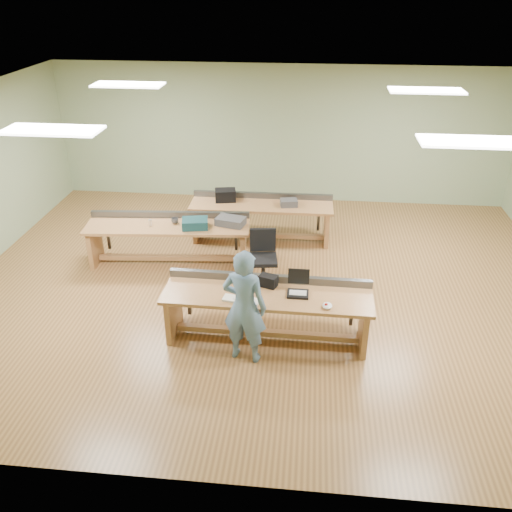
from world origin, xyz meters
name	(u,v)px	position (x,y,z in m)	size (l,w,h in m)	color
floor	(264,286)	(0.00, 0.00, 0.00)	(10.00, 10.00, 0.00)	olive
ceiling	(266,105)	(0.00, 0.00, 3.00)	(10.00, 10.00, 0.00)	silver
wall_back	(281,135)	(0.00, 4.00, 1.50)	(10.00, 0.04, 3.00)	gray
wall_front	(226,370)	(0.00, -4.00, 1.50)	(10.00, 0.04, 3.00)	gray
fluor_panels	(266,108)	(0.00, 0.00, 2.97)	(6.20, 3.50, 0.03)	white
workbench_front	(267,304)	(0.16, -1.42, 0.56)	(2.92, 0.82, 0.86)	#AB7548
workbench_mid	(169,234)	(-1.78, 0.68, 0.56)	(2.92, 1.00, 0.86)	#AB7548
workbench_back	(262,213)	(-0.22, 1.80, 0.55)	(2.73, 0.77, 0.86)	#AB7548
person	(244,307)	(-0.09, -1.91, 0.82)	(0.60, 0.39, 1.64)	#6A8AAD
laptop_base	(298,294)	(0.59, -1.44, 0.77)	(0.29, 0.24, 0.03)	black
laptop_screen	(299,276)	(0.59, -1.32, 0.98)	(0.29, 0.01, 0.23)	black
keyboard	(241,300)	(-0.17, -1.66, 0.76)	(0.50, 0.17, 0.03)	silver
trackball_mouse	(327,306)	(0.98, -1.72, 0.78)	(0.13, 0.16, 0.07)	white
camera_bag	(268,281)	(0.16, -1.24, 0.83)	(0.25, 0.16, 0.17)	black
task_chair	(263,266)	(-0.03, 0.06, 0.35)	(0.58, 0.58, 0.96)	black
parts_bin_teal	(195,223)	(-1.26, 0.60, 0.83)	(0.44, 0.33, 0.15)	#12363C
parts_bin_grey	(231,221)	(-0.67, 0.77, 0.82)	(0.49, 0.31, 0.13)	#3E3E41
mug	(175,221)	(-1.65, 0.74, 0.80)	(0.13, 0.13, 0.10)	#3E3E41
drinks_can	(150,223)	(-2.06, 0.59, 0.81)	(0.06, 0.06, 0.11)	silver
storage_box_back	(225,195)	(-0.93, 1.88, 0.86)	(0.39, 0.28, 0.22)	black
tray_back	(289,203)	(0.31, 1.74, 0.81)	(0.32, 0.23, 0.13)	#3E3E41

